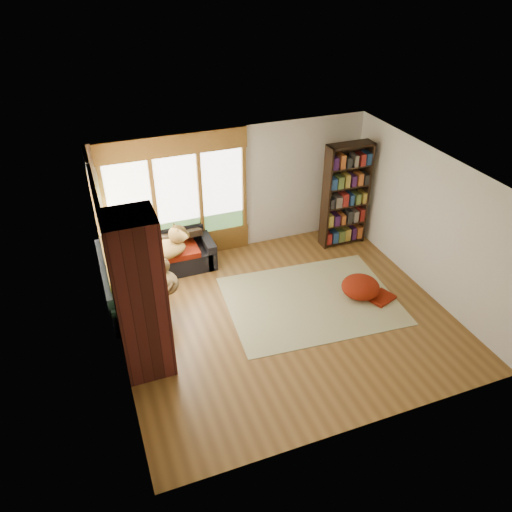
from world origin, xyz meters
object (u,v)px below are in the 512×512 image
object	(u,v)px
bookshelf	(346,196)
pouf	(361,286)
area_rug	(311,300)
dog_brindle	(164,275)
dog_tan	(166,242)
sectional_sofa	(152,272)
brick_chimney	(140,298)

from	to	relation	value
bookshelf	pouf	xyz separation A→B (m)	(-0.61, -1.81, -0.91)
area_rug	dog_brindle	size ratio (longest dim) A/B	4.18
bookshelf	dog_tan	bearing A→B (deg)	-179.89
sectional_sofa	bookshelf	size ratio (longest dim) A/B	1.00
brick_chimney	dog_brindle	xyz separation A→B (m)	(0.55, 1.27, -0.57)
brick_chimney	dog_tan	distance (m)	2.41
dog_brindle	bookshelf	bearing A→B (deg)	-74.87
brick_chimney	area_rug	size ratio (longest dim) A/B	0.87
brick_chimney	dog_brindle	world-z (taller)	brick_chimney
pouf	sectional_sofa	bearing A→B (deg)	154.89
area_rug	brick_chimney	bearing A→B (deg)	-169.01
brick_chimney	pouf	xyz separation A→B (m)	(3.93, 0.41, -1.10)
bookshelf	dog_tan	world-z (taller)	bookshelf
bookshelf	dog_brindle	distance (m)	4.12
brick_chimney	pouf	distance (m)	4.10
area_rug	dog_brindle	bearing A→B (deg)	164.56
area_rug	bookshelf	bearing A→B (deg)	47.24
pouf	dog_brindle	world-z (taller)	dog_brindle
brick_chimney	sectional_sofa	distance (m)	2.32
brick_chimney	bookshelf	xyz separation A→B (m)	(4.54, 2.23, -0.20)
area_rug	dog_tan	xyz separation A→B (m)	(-2.23, 1.63, 0.79)
sectional_sofa	area_rug	world-z (taller)	sectional_sofa
sectional_sofa	dog_tan	world-z (taller)	dog_tan
sectional_sofa	bookshelf	world-z (taller)	bookshelf
area_rug	pouf	bearing A→B (deg)	-10.82
brick_chimney	bookshelf	size ratio (longest dim) A/B	1.18
dog_brindle	dog_tan	bearing A→B (deg)	-12.46
dog_brindle	sectional_sofa	bearing A→B (deg)	9.52
sectional_sofa	dog_brindle	size ratio (longest dim) A/B	3.06
dog_tan	area_rug	bearing A→B (deg)	-44.43
pouf	dog_brindle	xyz separation A→B (m)	(-3.38, 0.86, 0.53)
area_rug	dog_brindle	distance (m)	2.66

